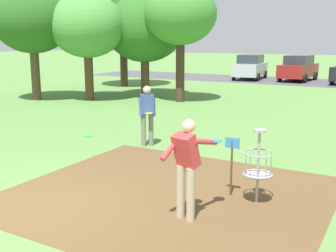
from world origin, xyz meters
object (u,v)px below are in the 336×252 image
Objects in this scene: tree_near_left at (180,15)px; parked_car_center_left at (298,68)px; frisbee_mid_grass at (88,136)px; tree_mid_left at (32,20)px; disc_golf_basket at (255,163)px; tree_near_right at (145,29)px; tree_mid_right at (123,8)px; player_throwing at (147,112)px; parked_car_leftmost at (250,67)px; tree_mid_center at (87,26)px; player_foreground_watching at (187,163)px.

parked_car_center_left is at bearing 78.91° from tree_near_left.
tree_mid_left is at bearing 146.37° from frisbee_mid_grass.
disc_golf_basket is 0.27× the size of tree_near_right.
tree_mid_right reaches higher than disc_golf_basket.
player_throwing is at bearing -1.28° from frisbee_mid_grass.
tree_mid_left is 1.26× the size of parked_car_leftmost.
parked_car_center_left reaches higher than frisbee_mid_grass.
tree_near_right is 1.21× the size of parked_car_center_left.
tree_mid_left is 1.07× the size of tree_mid_center.
tree_mid_center reaches higher than player_foreground_watching.
tree_mid_center reaches higher than frisbee_mid_grass.
tree_mid_left reaches higher than parked_car_leftmost.
parked_car_leftmost is at bearing 100.93° from player_throwing.
tree_near_right is 5.27m from tree_mid_right.
tree_mid_left is (-7.51, 4.99, 3.86)m from frisbee_mid_grass.
tree_mid_right is 1.59× the size of parked_car_center_left.
player_throwing is 0.39× the size of parked_car_center_left.
tree_near_left is at bearing 124.19° from disc_golf_basket.
tree_near_left is 14.00m from parked_car_center_left.
parked_car_leftmost is at bearing 93.68° from tree_near_left.
player_foreground_watching is 25.51m from parked_car_center_left.
tree_mid_center reaches higher than parked_car_leftmost.
disc_golf_basket is at bearing -55.81° from tree_near_left.
disc_golf_basket is 4.70m from player_throwing.
tree_mid_right reaches higher than tree_mid_left.
tree_mid_right is (0.29, 7.10, 0.98)m from tree_mid_left.
tree_near_left is 1.07× the size of tree_near_right.
tree_near_left is at bearing 118.43° from player_foreground_watching.
tree_near_left is at bearing -16.46° from tree_near_right.
player_foreground_watching is at bearing -35.53° from frisbee_mid_grass.
parked_car_center_left is at bearing 100.75° from disc_golf_basket.
player_foreground_watching is 0.25× the size of tree_mid_right.
tree_near_right is at bearing 122.99° from player_throwing.
frisbee_mid_grass is 9.00m from tree_near_left.
tree_near_left is 2.64m from tree_near_right.
tree_mid_center is at bearing 142.17° from disc_golf_basket.
tree_near_left is at bearing 22.82° from tree_mid_center.
tree_mid_left reaches higher than tree_mid_center.
parked_car_leftmost is 1.01× the size of parked_car_center_left.
tree_mid_right reaches higher than player_foreground_watching.
tree_mid_left is 7.17m from tree_mid_right.
tree_mid_right is at bearing 87.64° from tree_mid_left.
tree_near_right is (-3.43, 8.69, 3.49)m from frisbee_mid_grass.
frisbee_mid_grass is 8.81m from tree_mid_center.
player_throwing is 21.39m from parked_car_center_left.
tree_mid_right reaches higher than tree_mid_center.
disc_golf_basket is 0.32× the size of parked_car_center_left.
player_foreground_watching and player_throwing have the same top height.
tree_near_right reaches higher than player_foreground_watching.
tree_near_left is at bearing 111.81° from player_throwing.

